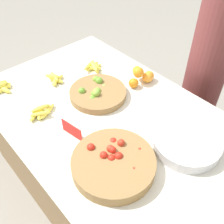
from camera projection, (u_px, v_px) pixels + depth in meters
ground_plane at (112, 184)px, 2.19m from camera, size 12.00×12.00×0.00m
market_table at (112, 155)px, 1.92m from camera, size 1.89×1.16×0.78m
lime_bowl at (98, 93)px, 1.79m from camera, size 0.39×0.39×0.09m
tomato_basket at (114, 163)px, 1.36m from camera, size 0.44×0.44×0.10m
orange_pile at (142, 76)px, 1.88m from camera, size 0.14×0.21×0.13m
metal_bowl at (187, 142)px, 1.46m from camera, size 0.38×0.38×0.07m
price_sign at (72, 130)px, 1.52m from camera, size 0.15×0.03×0.09m
banana_bunch_middle_left at (55, 79)px, 1.91m from camera, size 0.15×0.14×0.06m
banana_bunch_middle_right at (1, 87)px, 1.84m from camera, size 0.18×0.18×0.06m
banana_bunch_front_right at (93, 67)px, 2.03m from camera, size 0.16×0.18×0.06m
banana_bunch_back_center at (41, 112)px, 1.66m from camera, size 0.14×0.21×0.06m
vendor_person at (207, 70)px, 2.01m from camera, size 0.31×0.31×1.71m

